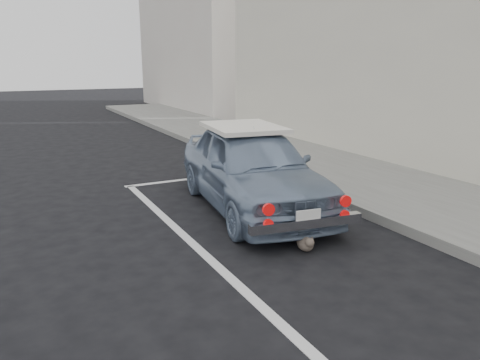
# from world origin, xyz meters

# --- Properties ---
(building_far) EXTENTS (3.50, 10.00, 8.00)m
(building_far) POSITION_xyz_m (6.35, 20.00, 4.00)
(building_far) COLOR beige
(building_far) RESTS_ON ground
(pline_front) EXTENTS (3.00, 0.12, 0.01)m
(pline_front) POSITION_xyz_m (0.50, 6.50, 0.00)
(pline_front) COLOR silver
(pline_front) RESTS_ON ground
(pline_side) EXTENTS (0.12, 7.00, 0.01)m
(pline_side) POSITION_xyz_m (-0.90, 3.00, 0.00)
(pline_side) COLOR silver
(pline_side) RESTS_ON ground
(retro_coupe) EXTENTS (2.11, 4.13, 1.34)m
(retro_coupe) POSITION_xyz_m (0.53, 4.26, 0.68)
(retro_coupe) COLOR #778CA7
(retro_coupe) RESTS_ON ground
(cat) EXTENTS (0.25, 0.43, 0.24)m
(cat) POSITION_xyz_m (0.29, 2.38, 0.11)
(cat) COLOR #6F6155
(cat) RESTS_ON ground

